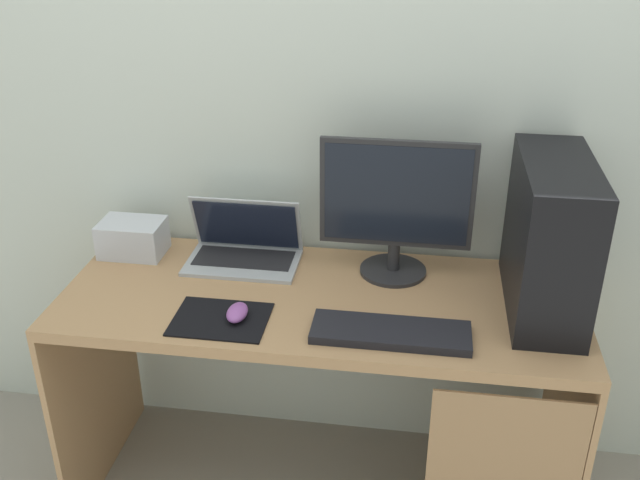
{
  "coord_description": "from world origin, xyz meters",
  "views": [
    {
      "loc": [
        0.27,
        -1.78,
        1.83
      ],
      "look_at": [
        0.0,
        0.0,
        0.93
      ],
      "focal_mm": 40.47,
      "sensor_mm": 36.0,
      "label": 1
    }
  ],
  "objects_px": {
    "pc_tower": "(549,237)",
    "projector": "(133,238)",
    "monitor": "(396,208)",
    "keyboard": "(391,332)",
    "laptop": "(244,249)",
    "mouse_left": "(237,313)"
  },
  "relations": [
    {
      "from": "laptop",
      "to": "keyboard",
      "type": "height_order",
      "value": "laptop"
    },
    {
      "from": "pc_tower",
      "to": "projector",
      "type": "bearing_deg",
      "value": 173.93
    },
    {
      "from": "pc_tower",
      "to": "laptop",
      "type": "distance_m",
      "value": 0.92
    },
    {
      "from": "monitor",
      "to": "keyboard",
      "type": "height_order",
      "value": "monitor"
    },
    {
      "from": "projector",
      "to": "keyboard",
      "type": "bearing_deg",
      "value": -22.67
    },
    {
      "from": "keyboard",
      "to": "mouse_left",
      "type": "distance_m",
      "value": 0.42
    },
    {
      "from": "pc_tower",
      "to": "monitor",
      "type": "xyz_separation_m",
      "value": [
        -0.42,
        0.12,
        0.01
      ]
    },
    {
      "from": "laptop",
      "to": "pc_tower",
      "type": "bearing_deg",
      "value": -8.69
    },
    {
      "from": "laptop",
      "to": "mouse_left",
      "type": "relative_size",
      "value": 3.63
    },
    {
      "from": "laptop",
      "to": "keyboard",
      "type": "distance_m",
      "value": 0.6
    },
    {
      "from": "laptop",
      "to": "mouse_left",
      "type": "height_order",
      "value": "laptop"
    },
    {
      "from": "projector",
      "to": "mouse_left",
      "type": "distance_m",
      "value": 0.54
    },
    {
      "from": "pc_tower",
      "to": "keyboard",
      "type": "distance_m",
      "value": 0.51
    },
    {
      "from": "pc_tower",
      "to": "mouse_left",
      "type": "xyz_separation_m",
      "value": [
        -0.83,
        -0.2,
        -0.19
      ]
    },
    {
      "from": "pc_tower",
      "to": "monitor",
      "type": "bearing_deg",
      "value": 163.87
    },
    {
      "from": "projector",
      "to": "pc_tower",
      "type": "bearing_deg",
      "value": -6.07
    },
    {
      "from": "pc_tower",
      "to": "projector",
      "type": "height_order",
      "value": "pc_tower"
    },
    {
      "from": "monitor",
      "to": "projector",
      "type": "height_order",
      "value": "monitor"
    },
    {
      "from": "monitor",
      "to": "keyboard",
      "type": "xyz_separation_m",
      "value": [
        0.01,
        -0.34,
        -0.21
      ]
    },
    {
      "from": "laptop",
      "to": "projector",
      "type": "distance_m",
      "value": 0.37
    },
    {
      "from": "projector",
      "to": "monitor",
      "type": "bearing_deg",
      "value": -0.8
    },
    {
      "from": "mouse_left",
      "to": "keyboard",
      "type": "bearing_deg",
      "value": -2.72
    }
  ]
}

